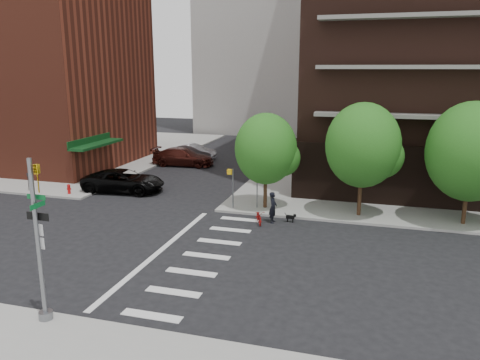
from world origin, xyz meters
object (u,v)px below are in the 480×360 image
at_px(traffic_signal, 40,254).
at_px(fire_hydrant, 69,188).
at_px(parked_car_maroon, 183,157).
at_px(parked_car_silver, 194,152).
at_px(scooter, 259,217).
at_px(parked_car_black, 124,181).
at_px(dog_walker, 273,207).

xyz_separation_m(traffic_signal, fire_hydrant, (-10.03, 15.29, -2.15)).
height_order(traffic_signal, parked_car_maroon, traffic_signal).
bearing_deg(fire_hydrant, parked_car_maroon, 72.97).
bearing_deg(parked_car_silver, fire_hydrant, 167.79).
bearing_deg(scooter, traffic_signal, -131.73).
distance_m(parked_car_black, parked_car_silver, 13.67).
distance_m(fire_hydrant, scooter, 14.97).
bearing_deg(traffic_signal, parked_car_black, 111.23).
xyz_separation_m(parked_car_maroon, dog_walker, (11.78, -14.14, 0.10)).
xyz_separation_m(parked_car_maroon, parked_car_silver, (-0.31, 3.45, -0.09)).
xyz_separation_m(fire_hydrant, dog_walker, (15.56, -1.80, 0.40)).
bearing_deg(fire_hydrant, parked_car_silver, 77.61).
height_order(traffic_signal, parked_car_black, traffic_signal).
height_order(parked_car_black, scooter, parked_car_black).
bearing_deg(parked_car_maroon, parked_car_black, 173.07).
bearing_deg(dog_walker, parked_car_maroon, 39.83).
bearing_deg(dog_walker, parked_car_black, 72.36).
bearing_deg(parked_car_silver, scooter, -147.62).
height_order(parked_car_black, parked_car_silver, parked_car_black).
xyz_separation_m(traffic_signal, parked_car_silver, (-6.56, 31.08, -1.94)).
bearing_deg(parked_car_silver, dog_walker, -145.32).
bearing_deg(scooter, parked_car_maroon, 105.49).
xyz_separation_m(traffic_signal, dog_walker, (5.53, 13.49, -1.75)).
xyz_separation_m(fire_hydrant, parked_car_maroon, (3.78, 12.34, 0.30)).
distance_m(traffic_signal, dog_walker, 14.69).
relative_size(parked_car_maroon, scooter, 3.63).
relative_size(fire_hydrant, parked_car_maroon, 0.13).
bearing_deg(traffic_signal, parked_car_maroon, 102.75).
bearing_deg(fire_hydrant, scooter, -8.51).
xyz_separation_m(traffic_signal, parked_car_maroon, (-6.25, 27.63, -1.85)).
distance_m(parked_car_black, scooter, 12.33).
bearing_deg(dog_walker, traffic_signal, 157.75).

